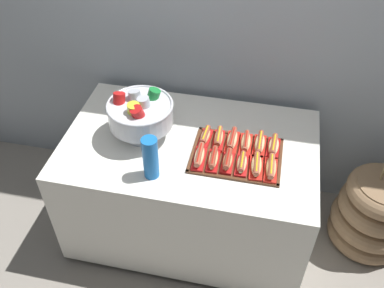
{
  "coord_description": "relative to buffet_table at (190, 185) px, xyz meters",
  "views": [
    {
      "loc": [
        0.38,
        -1.71,
        2.36
      ],
      "look_at": [
        0.02,
        -0.01,
        0.75
      ],
      "focal_mm": 39.93,
      "sensor_mm": 36.0,
      "label": 1
    }
  ],
  "objects": [
    {
      "name": "serving_tray",
      "position": [
        0.27,
        -0.06,
        0.36
      ],
      "size": [
        0.48,
        0.36,
        0.01
      ],
      "color": "#56331E",
      "rests_on": "buffet_table"
    },
    {
      "name": "cup_stack",
      "position": [
        -0.14,
        -0.28,
        0.48
      ],
      "size": [
        0.08,
        0.08,
        0.24
      ],
      "color": "blue",
      "rests_on": "buffet_table"
    },
    {
      "name": "hot_dog_10",
      "position": [
        0.38,
        0.03,
        0.39
      ],
      "size": [
        0.07,
        0.18,
        0.06
      ],
      "color": "red",
      "rests_on": "serving_tray"
    },
    {
      "name": "hot_dog_5",
      "position": [
        0.46,
        -0.14,
        0.39
      ],
      "size": [
        0.07,
        0.18,
        0.06
      ],
      "color": "red",
      "rests_on": "serving_tray"
    },
    {
      "name": "ground_plane",
      "position": [
        0.0,
        0.0,
        -0.4
      ],
      "size": [
        10.0,
        10.0,
        0.0
      ],
      "primitive_type": "plane",
      "color": "gray"
    },
    {
      "name": "punch_bowl",
      "position": [
        -0.27,
        -0.0,
        0.52
      ],
      "size": [
        0.36,
        0.36,
        0.28
      ],
      "color": "silver",
      "rests_on": "buffet_table"
    },
    {
      "name": "buffet_table",
      "position": [
        0.0,
        0.0,
        0.0
      ],
      "size": [
        1.42,
        0.88,
        0.75
      ],
      "color": "white",
      "rests_on": "ground_plane"
    },
    {
      "name": "hot_dog_8",
      "position": [
        0.23,
        0.03,
        0.39
      ],
      "size": [
        0.07,
        0.18,
        0.06
      ],
      "color": "red",
      "rests_on": "serving_tray"
    },
    {
      "name": "hot_dog_0",
      "position": [
        0.08,
        -0.14,
        0.39
      ],
      "size": [
        0.07,
        0.18,
        0.06
      ],
      "color": "red",
      "rests_on": "serving_tray"
    },
    {
      "name": "hot_dog_1",
      "position": [
        0.16,
        -0.14,
        0.39
      ],
      "size": [
        0.06,
        0.17,
        0.06
      ],
      "color": "#B21414",
      "rests_on": "serving_tray"
    },
    {
      "name": "hot_dog_6",
      "position": [
        0.08,
        0.03,
        0.39
      ],
      "size": [
        0.07,
        0.16,
        0.06
      ],
      "color": "red",
      "rests_on": "serving_tray"
    },
    {
      "name": "hot_dog_11",
      "position": [
        0.46,
        0.03,
        0.39
      ],
      "size": [
        0.07,
        0.17,
        0.06
      ],
      "color": "#B21414",
      "rests_on": "serving_tray"
    },
    {
      "name": "floor_vase",
      "position": [
        1.13,
        0.14,
        -0.14
      ],
      "size": [
        0.5,
        0.5,
        1.12
      ],
      "color": "#896B4C",
      "rests_on": "ground_plane"
    },
    {
      "name": "hot_dog_9",
      "position": [
        0.31,
        0.03,
        0.39
      ],
      "size": [
        0.07,
        0.17,
        0.06
      ],
      "color": "red",
      "rests_on": "serving_tray"
    },
    {
      "name": "hot_dog_3",
      "position": [
        0.31,
        -0.14,
        0.39
      ],
      "size": [
        0.06,
        0.16,
        0.06
      ],
      "color": "red",
      "rests_on": "serving_tray"
    },
    {
      "name": "hot_dog_7",
      "position": [
        0.16,
        0.03,
        0.39
      ],
      "size": [
        0.06,
        0.17,
        0.06
      ],
      "color": "red",
      "rests_on": "serving_tray"
    },
    {
      "name": "back_wall",
      "position": [
        0.0,
        0.54,
        0.9
      ],
      "size": [
        6.0,
        0.1,
        2.6
      ],
      "primitive_type": "cube",
      "color": "#9EA8B2",
      "rests_on": "ground_plane"
    },
    {
      "name": "hot_dog_4",
      "position": [
        0.38,
        -0.14,
        0.39
      ],
      "size": [
        0.08,
        0.18,
        0.06
      ],
      "color": "red",
      "rests_on": "serving_tray"
    },
    {
      "name": "hot_dog_2",
      "position": [
        0.23,
        -0.14,
        0.39
      ],
      "size": [
        0.06,
        0.15,
        0.06
      ],
      "color": "red",
      "rests_on": "serving_tray"
    }
  ]
}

